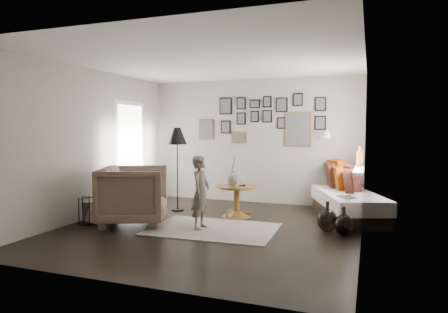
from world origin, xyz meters
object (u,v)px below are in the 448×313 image
(demijohn_large, at_px, (327,220))
(vase, at_px, (233,177))
(armchair, at_px, (133,195))
(magazine_basket, at_px, (89,211))
(pedestal_table, at_px, (237,202))
(daybed, at_px, (348,199))
(child, at_px, (201,193))
(demijohn_small, at_px, (344,225))
(floor_lamp, at_px, (177,139))

(demijohn_large, bearing_deg, vase, 161.44)
(demijohn_large, bearing_deg, armchair, -169.49)
(magazine_basket, distance_m, demijohn_large, 3.83)
(pedestal_table, distance_m, daybed, 1.99)
(armchair, distance_m, child, 1.17)
(daybed, bearing_deg, demijohn_small, -110.44)
(daybed, xyz_separation_m, demijohn_small, (-0.00, -1.34, -0.16))
(vase, bearing_deg, floor_lamp, 176.47)
(daybed, height_order, demijohn_small, daybed)
(daybed, bearing_deg, pedestal_table, 179.30)
(vase, xyz_separation_m, child, (-0.16, -1.07, -0.14))
(floor_lamp, relative_size, demijohn_small, 3.76)
(floor_lamp, distance_m, demijohn_large, 3.15)
(vase, xyz_separation_m, demijohn_small, (1.95, -0.69, -0.55))
(daybed, distance_m, child, 2.74)
(daybed, relative_size, demijohn_small, 5.09)
(daybed, relative_size, demijohn_large, 4.63)
(demijohn_large, height_order, child, child)
(demijohn_large, height_order, demijohn_small, demijohn_large)
(pedestal_table, relative_size, daybed, 0.33)
(pedestal_table, distance_m, magazine_basket, 2.51)
(daybed, distance_m, armchair, 3.74)
(pedestal_table, bearing_deg, demijohn_small, -19.78)
(floor_lamp, height_order, demijohn_large, floor_lamp)
(daybed, height_order, demijohn_large, daybed)
(daybed, bearing_deg, magazine_basket, -173.81)
(vase, bearing_deg, daybed, 18.39)
(demijohn_small, bearing_deg, vase, 160.45)
(vase, bearing_deg, demijohn_small, -19.55)
(magazine_basket, bearing_deg, demijohn_large, 11.66)
(pedestal_table, xyz_separation_m, demijohn_large, (1.63, -0.55, -0.08))
(vase, xyz_separation_m, demijohn_large, (1.71, -0.57, -0.53))
(vase, bearing_deg, demijohn_large, -18.56)
(armchair, distance_m, floor_lamp, 1.51)
(vase, xyz_separation_m, floor_lamp, (-1.13, 0.07, 0.66))
(pedestal_table, xyz_separation_m, vase, (-0.08, 0.02, 0.45))
(vase, distance_m, floor_lamp, 1.31)
(armchair, relative_size, demijohn_large, 2.27)
(floor_lamp, xyz_separation_m, magazine_basket, (-0.91, -1.42, -1.16))
(armchair, relative_size, floor_lamp, 0.66)
(daybed, height_order, magazine_basket, daybed)
(vase, relative_size, magazine_basket, 1.18)
(demijohn_small, bearing_deg, child, -169.97)
(armchair, bearing_deg, vase, -72.80)
(vase, relative_size, demijohn_small, 1.20)
(armchair, xyz_separation_m, child, (1.17, 0.07, 0.10))
(floor_lamp, bearing_deg, vase, -3.53)
(floor_lamp, distance_m, child, 1.69)
(armchair, xyz_separation_m, magazine_basket, (-0.71, -0.21, -0.27))
(vase, distance_m, magazine_basket, 2.50)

